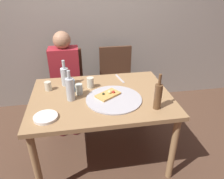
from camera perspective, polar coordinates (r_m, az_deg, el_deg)
ground_plane at (r=2.44m, az=-2.51°, el=-16.76°), size 8.00×8.00×0.00m
back_wall at (r=2.99m, az=-6.32°, el=19.92°), size 6.00×0.10×2.60m
dining_table at (r=2.03m, az=-2.89°, el=-3.60°), size 1.31×0.94×0.74m
pizza_tray at (r=1.92m, az=0.50°, el=-2.55°), size 0.51×0.51×0.01m
pizza_slice_last at (r=1.95m, az=-1.02°, el=-1.32°), size 0.25×0.23×0.05m
wine_bottle at (r=1.90m, az=-11.27°, el=0.22°), size 0.07×0.07×0.29m
beer_bottle at (r=1.78m, az=12.34°, el=-1.66°), size 0.06×0.06×0.31m
water_bottle at (r=2.19m, az=-12.65°, el=3.56°), size 0.08×0.08×0.27m
tumbler_near at (r=2.11m, az=-5.89°, el=1.85°), size 0.07×0.07×0.11m
tumbler_far at (r=2.01m, az=-8.86°, el=0.08°), size 0.06×0.06×0.11m
wine_glass at (r=2.15m, az=-16.92°, el=0.90°), size 0.07×0.07×0.09m
soda_can at (r=2.07m, az=-10.93°, el=1.03°), size 0.07×0.07×0.12m
plate_stack at (r=1.75m, az=-17.51°, el=-7.16°), size 0.19×0.19×0.02m
table_knife at (r=2.31m, az=2.11°, el=2.96°), size 0.06×0.22×0.01m
chair_left at (r=2.86m, az=-12.18°, el=2.51°), size 0.44×0.44×0.90m
chair_right at (r=2.90m, az=1.31°, el=3.53°), size 0.44×0.44×0.90m
guest_in_sweater at (r=2.67m, az=-12.51°, el=3.60°), size 0.36×0.56×1.17m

